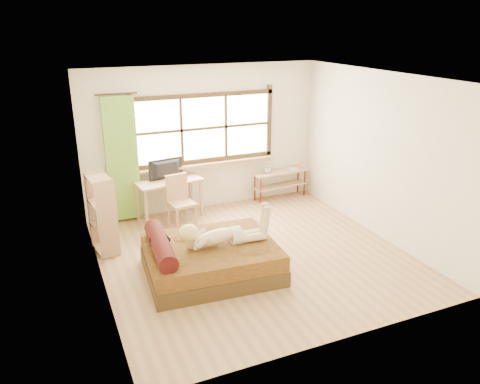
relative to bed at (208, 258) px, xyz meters
name	(u,v)px	position (x,y,z in m)	size (l,w,h in m)	color
floor	(254,255)	(0.83, 0.25, -0.25)	(4.50, 4.50, 0.00)	#9E754C
ceiling	(256,77)	(0.83, 0.25, 2.45)	(4.50, 4.50, 0.00)	white
wall_back	(204,139)	(0.83, 2.50, 1.10)	(4.50, 4.50, 0.00)	silver
wall_front	(346,233)	(0.83, -2.00, 1.10)	(4.50, 4.50, 0.00)	silver
wall_left	(95,193)	(-1.42, 0.25, 1.10)	(4.50, 4.50, 0.00)	silver
wall_right	(379,156)	(3.08, 0.25, 1.10)	(4.50, 4.50, 0.00)	silver
window	(204,131)	(0.83, 2.47, 1.26)	(2.80, 0.16, 1.46)	#FFEDBF
curtain	(122,160)	(-0.72, 2.38, 0.90)	(0.55, 0.10, 2.20)	#478123
bed	(208,258)	(0.00, 0.00, 0.00)	(1.93, 1.59, 0.69)	#2F210E
woman	(222,226)	(0.20, -0.05, 0.48)	(1.28, 0.36, 0.55)	beige
kitten	(159,243)	(-0.67, 0.10, 0.32)	(0.27, 0.11, 0.22)	black
desk	(169,185)	(0.04, 2.20, 0.39)	(1.24, 0.71, 0.73)	#A47559
monitor	(167,169)	(0.04, 2.25, 0.67)	(0.65, 0.09, 0.37)	black
chair	(180,198)	(0.12, 1.83, 0.26)	(0.47, 0.47, 0.92)	#A47559
pipe_shelf	(281,178)	(2.39, 2.32, 0.17)	(1.17, 0.39, 0.65)	#A47559
cup	(267,170)	(2.07, 2.32, 0.38)	(0.14, 0.14, 0.11)	gray
book	(289,170)	(2.57, 2.32, 0.34)	(0.17, 0.23, 0.02)	gray
bookshelf	(103,214)	(-1.25, 1.30, 0.38)	(0.38, 0.58, 1.23)	#A47559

